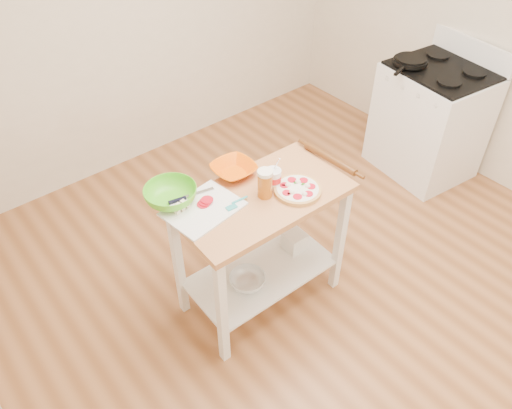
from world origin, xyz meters
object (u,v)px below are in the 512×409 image
Objects in this scene: knife at (185,198)px; shelf_bin at (294,241)px; beer_pint at (265,183)px; rolling_pin at (330,159)px; green_bowl at (171,195)px; prep_island at (261,228)px; gas_stove at (430,121)px; pizza at (298,190)px; shelf_glass_bowl at (248,280)px; skillet at (410,61)px; cutting_board at (202,208)px; spatula at (236,203)px; orange_bowl at (234,170)px; yogurt_tub at (273,178)px.

knife is 2.08× the size of shelf_bin.
rolling_pin is (0.51, -0.01, -0.06)m from beer_pint.
green_bowl is 0.75× the size of rolling_pin.
prep_island is 2.05m from gas_stove.
pizza is 0.20m from beer_pint.
beer_pint is at bearing -51.65° from prep_island.
beer_pint is at bearing -21.63° from knife.
shelf_glass_bowl is 1.76× the size of shelf_bin.
gas_stove is 2.50m from green_bowl.
cutting_board is (-2.21, -0.32, -0.07)m from skillet.
shelf_glass_bowl is (0.19, -0.15, -0.61)m from cutting_board.
cutting_board is 0.86m from shelf_bin.
shelf_glass_bowl is at bearing -166.24° from prep_island.
skillet reaches higher than spatula.
prep_island is at bearing 148.78° from pizza.
gas_stove reaches higher than knife.
shelf_bin is (0.13, 0.12, -0.59)m from pizza.
pizza is at bearing -20.04° from knife.
green_bowl reaches higher than rolling_pin.
rolling_pin is (0.52, -0.02, 0.28)m from prep_island.
beer_pint is at bearing -166.20° from gas_stove.
spatula is 1.18× the size of shelf_bin.
gas_stove is 4.84× the size of shelf_glass_bowl.
shelf_glass_bowl is (0.28, -0.31, -0.65)m from green_bowl.
spatula is 0.19m from beer_pint.
cutting_board is at bearing -156.63° from orange_bowl.
beer_pint reaches higher than skillet.
shelf_glass_bowl is at bearing -47.64° from green_bowl.
gas_stove is 2.68× the size of skillet.
skillet is 1.53× the size of knife.
beer_pint reaches higher than cutting_board.
rolling_pin reaches higher than shelf_glass_bowl.
shelf_glass_bowl is (-0.14, -0.03, -0.34)m from prep_island.
gas_stove is 1.75m from shelf_bin.
skillet is at bearing 3.87° from green_bowl.
skillet is 2.23m from cutting_board.
pizza is 0.36m from rolling_pin.
cutting_board reaches higher than shelf_bin.
shelf_glass_bowl is at bearing -166.16° from gas_stove.
green_bowl is at bearing 132.36° from shelf_glass_bowl.
skillet is 2.18m from shelf_glass_bowl.
shelf_glass_bowl is at bearing -115.21° from orange_bowl.
cutting_board is at bearing 156.46° from pizza.
cutting_board is 0.19m from spatula.
skillet is 0.95× the size of cutting_board.
rolling_pin is at bearing -6.66° from yogurt_tub.
orange_bowl is (-0.18, 0.36, 0.01)m from pizza.
pizza is at bearing -61.98° from yogurt_tub.
pizza is 2.08× the size of shelf_bin.
knife is at bearing 155.13° from yogurt_tub.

